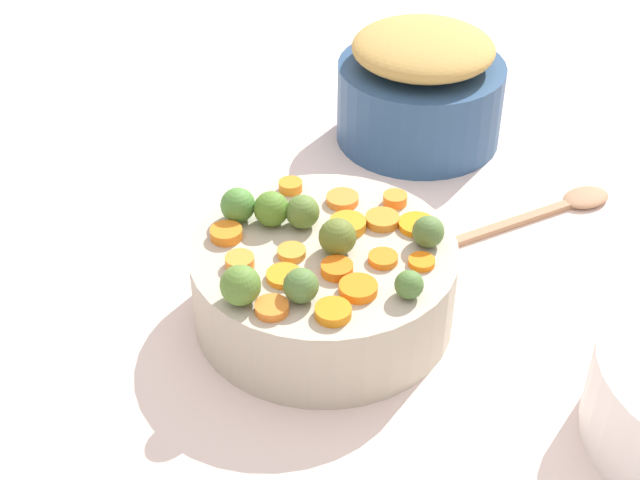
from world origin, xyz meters
TOP-DOWN VIEW (x-y plane):
  - tabletop at (0.00, 0.00)m, footprint 2.40×2.40m
  - serving_bowl_carrots at (-0.04, -0.00)m, footprint 0.28×0.28m
  - metal_pot at (-0.40, 0.16)m, footprint 0.23×0.23m
  - stuffing_mound at (-0.40, 0.16)m, footprint 0.19×0.19m
  - carrot_slice_0 at (-0.11, 0.08)m, footprint 0.04×0.04m
  - carrot_slice_1 at (-0.06, -0.10)m, footprint 0.04×0.04m
  - carrot_slice_2 at (0.06, -0.06)m, footprint 0.04×0.04m
  - carrot_slice_3 at (0.04, 0.03)m, footprint 0.05×0.05m
  - carrot_slice_4 at (-0.02, -0.03)m, footprint 0.03×0.03m
  - carrot_slice_5 at (0.07, 0.00)m, footprint 0.05×0.05m
  - carrot_slice_6 at (-0.06, 0.10)m, footprint 0.05×0.05m
  - carrot_slice_7 at (-0.11, 0.03)m, footprint 0.05×0.05m
  - carrot_slice_8 at (0.01, -0.04)m, footprint 0.05×0.05m
  - carrot_slice_9 at (-0.01, 0.06)m, footprint 0.04×0.04m
  - carrot_slice_10 at (-0.00, 0.10)m, footprint 0.03×0.03m
  - carrot_slice_11 at (-0.07, 0.07)m, footprint 0.05×0.05m
  - carrot_slice_12 at (-0.07, 0.03)m, footprint 0.05×0.05m
  - carrot_slice_13 at (0.01, 0.01)m, footprint 0.04×0.04m
  - carrot_slice_14 at (-0.14, -0.03)m, footprint 0.04×0.04m
  - carrot_slice_15 at (-0.01, -0.09)m, footprint 0.03×0.03m
  - brussels_sprout_0 at (0.04, -0.03)m, footprint 0.03×0.03m
  - brussels_sprout_1 at (-0.03, 0.01)m, footprint 0.04×0.04m
  - brussels_sprout_2 at (0.05, 0.07)m, footprint 0.03×0.03m
  - brussels_sprout_3 at (-0.09, -0.09)m, footprint 0.04×0.04m
  - brussels_sprout_4 at (-0.08, -0.05)m, footprint 0.04×0.04m
  - brussels_sprout_5 at (0.04, -0.09)m, footprint 0.04×0.04m
  - brussels_sprout_6 at (-0.08, -0.02)m, footprint 0.04×0.04m
  - brussels_sprout_7 at (-0.03, 0.11)m, footprint 0.03×0.03m
  - wooden_spoon at (-0.21, 0.31)m, footprint 0.13×0.25m

SIDE VIEW (x-z plane):
  - tabletop at x=0.00m, z-range 0.00..0.02m
  - wooden_spoon at x=-0.21m, z-range 0.02..0.03m
  - serving_bowl_carrots at x=-0.04m, z-range 0.02..0.11m
  - metal_pot at x=-0.40m, z-range 0.02..0.13m
  - carrot_slice_10 at x=0.00m, z-range 0.11..0.12m
  - carrot_slice_8 at x=0.01m, z-range 0.11..0.12m
  - carrot_slice_6 at x=-0.06m, z-range 0.11..0.12m
  - carrot_slice_9 at x=-0.01m, z-range 0.11..0.12m
  - carrot_slice_4 at x=-0.02m, z-range 0.11..0.12m
  - carrot_slice_7 at x=-0.11m, z-range 0.11..0.12m
  - carrot_slice_2 at x=0.06m, z-range 0.11..0.12m
  - carrot_slice_11 at x=-0.07m, z-range 0.11..0.12m
  - carrot_slice_3 at x=0.04m, z-range 0.11..0.12m
  - carrot_slice_5 at x=0.07m, z-range 0.11..0.12m
  - carrot_slice_13 at x=0.01m, z-range 0.11..0.12m
  - carrot_slice_12 at x=-0.07m, z-range 0.11..0.12m
  - carrot_slice_1 at x=-0.06m, z-range 0.11..0.12m
  - carrot_slice_14 at x=-0.14m, z-range 0.11..0.12m
  - carrot_slice_0 at x=-0.11m, z-range 0.11..0.12m
  - carrot_slice_15 at x=-0.01m, z-range 0.11..0.12m
  - brussels_sprout_2 at x=0.05m, z-range 0.11..0.14m
  - brussels_sprout_7 at x=-0.03m, z-range 0.11..0.14m
  - brussels_sprout_0 at x=0.04m, z-range 0.11..0.15m
  - brussels_sprout_6 at x=-0.08m, z-range 0.11..0.15m
  - brussels_sprout_3 at x=-0.09m, z-range 0.11..0.15m
  - brussels_sprout_4 at x=-0.08m, z-range 0.11..0.15m
  - brussels_sprout_1 at x=-0.03m, z-range 0.11..0.15m
  - brussels_sprout_5 at x=0.04m, z-range 0.11..0.15m
  - stuffing_mound at x=-0.40m, z-range 0.13..0.18m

